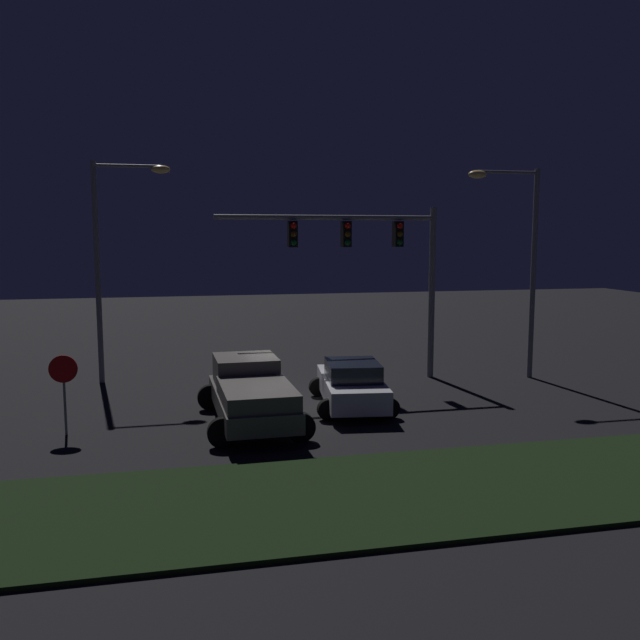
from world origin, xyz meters
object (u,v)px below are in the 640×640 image
Objects in this scene: pickup_truck at (250,389)px; car_sedan at (352,384)px; stop_sign at (64,379)px; street_lamp_right at (520,247)px; street_lamp_left at (113,244)px; traffic_signal_gantry at (371,250)px.

pickup_truck is 1.19× the size of car_sedan.
pickup_truck is 2.44× the size of stop_sign.
stop_sign is at bearing 104.96° from car_sedan.
street_lamp_left is at bearing 170.03° from street_lamp_right.
car_sedan is 0.57× the size of street_lamp_left.
street_lamp_left is at bearing 169.58° from traffic_signal_gantry.
stop_sign is (-8.47, -1.19, 0.82)m from car_sedan.
street_lamp_right reaches higher than pickup_truck.
street_lamp_right is at bearing -9.22° from traffic_signal_gantry.
car_sedan is at bearing -114.76° from traffic_signal_gantry.
street_lamp_left is at bearing 31.24° from pickup_truck.
street_lamp_right is (14.89, -2.62, -0.10)m from street_lamp_left.
street_lamp_right is 16.65m from stop_sign.
traffic_signal_gantry is (1.74, 3.77, 4.16)m from car_sedan.
stop_sign is at bearing 89.54° from pickup_truck.
stop_sign is at bearing -97.55° from street_lamp_left.
street_lamp_left reaches higher than stop_sign.
street_lamp_left is (-7.59, 5.49, 4.39)m from car_sedan.
car_sedan is at bearing -158.55° from street_lamp_right.
traffic_signal_gantry is at bearing 170.78° from street_lamp_right.
street_lamp_right is at bearing 14.45° from stop_sign.
traffic_signal_gantry is 5.64m from street_lamp_right.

